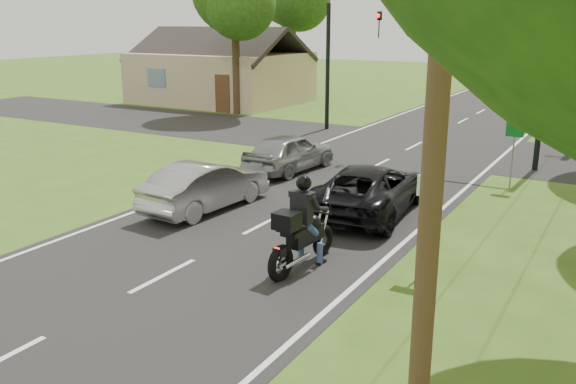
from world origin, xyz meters
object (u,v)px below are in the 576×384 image
object	(u,v)px
silver_sedan	(206,186)
sign_white	(429,201)
sign_green	(514,139)
traffic_signal	(492,51)
utility_pole_near	(442,30)
dark_suv	(369,189)
silver_suv	(289,152)
motorcycle_rider	(301,232)

from	to	relation	value
silver_sedan	sign_white	size ratio (longest dim) A/B	1.95
sign_green	traffic_signal	bearing A→B (deg)	117.38
silver_sedan	utility_pole_near	distance (m)	11.31
utility_pole_near	sign_white	distance (m)	6.26
dark_suv	utility_pole_near	size ratio (longest dim) A/B	0.49
sign_white	sign_green	size ratio (longest dim) A/B	1.00
utility_pole_near	dark_suv	bearing A→B (deg)	116.92
dark_suv	silver_suv	distance (m)	5.40
dark_suv	silver_sedan	bearing A→B (deg)	20.40
silver_suv	utility_pole_near	world-z (taller)	utility_pole_near
traffic_signal	utility_pole_near	size ratio (longest dim) A/B	0.64
silver_sedan	sign_white	xyz separation A→B (m)	(6.83, -1.29, 0.90)
silver_sedan	utility_pole_near	world-z (taller)	utility_pole_near
motorcycle_rider	traffic_signal	size ratio (longest dim) A/B	0.38
dark_suv	traffic_signal	size ratio (longest dim) A/B	0.78
sign_green	silver_sedan	bearing A→B (deg)	-136.31
utility_pole_near	sign_green	size ratio (longest dim) A/B	4.71
utility_pole_near	silver_suv	bearing A→B (deg)	126.93
traffic_signal	sign_white	distance (m)	11.39
silver_sedan	silver_suv	xyz separation A→B (m)	(-0.25, 5.13, 0.01)
silver_suv	sign_green	distance (m)	7.50
traffic_signal	motorcycle_rider	bearing A→B (deg)	-94.91
motorcycle_rider	dark_suv	size ratio (longest dim) A/B	0.49
silver_suv	sign_green	world-z (taller)	sign_green
traffic_signal	sign_white	xyz separation A→B (m)	(1.36, -11.02, -2.54)
sign_white	silver_sedan	bearing A→B (deg)	169.31
motorcycle_rider	sign_green	distance (m)	9.53
motorcycle_rider	sign_green	size ratio (longest dim) A/B	1.15
dark_suv	utility_pole_near	bearing A→B (deg)	111.73
silver_suv	traffic_signal	size ratio (longest dim) A/B	0.63
motorcycle_rider	silver_suv	distance (m)	8.89
silver_suv	dark_suv	bearing A→B (deg)	148.72
motorcycle_rider	sign_white	bearing A→B (deg)	29.71
dark_suv	silver_sedan	size ratio (longest dim) A/B	1.19
motorcycle_rider	traffic_signal	bearing A→B (deg)	89.51
silver_sedan	silver_suv	distance (m)	5.14
motorcycle_rider	sign_white	world-z (taller)	sign_white
motorcycle_rider	traffic_signal	world-z (taller)	traffic_signal
motorcycle_rider	dark_suv	bearing A→B (deg)	98.09
motorcycle_rider	dark_suv	distance (m)	4.42
dark_suv	sign_white	xyz separation A→B (m)	(2.69, -3.27, 0.90)
dark_suv	silver_sedan	world-z (taller)	dark_suv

